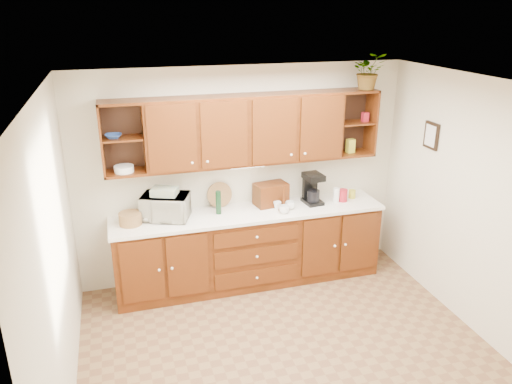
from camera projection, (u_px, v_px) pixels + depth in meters
floor at (289, 353)px, 4.93m from camera, size 4.00×4.00×0.00m
ceiling at (296, 88)px, 4.02m from camera, size 4.00×4.00×0.00m
back_wall at (243, 174)px, 6.05m from camera, size 4.00×0.00×4.00m
left_wall at (55, 264)px, 3.95m from camera, size 0.00×3.50×3.50m
right_wall at (480, 210)px, 4.99m from camera, size 0.00×3.50×3.50m
base_cabinets at (250, 248)px, 6.07m from camera, size 3.20×0.60×0.90m
countertop at (250, 213)px, 5.90m from camera, size 3.24×0.64×0.04m
upper_cabinets at (247, 130)px, 5.70m from camera, size 3.20×0.33×0.80m
undercabinet_light at (247, 166)px, 5.79m from camera, size 0.40×0.05×0.02m
framed_picture at (431, 136)px, 5.61m from camera, size 0.03×0.24×0.30m
wicker_basket at (130, 219)px, 5.52m from camera, size 0.31×0.31×0.14m
microwave at (166, 207)px, 5.65m from camera, size 0.61×0.51×0.29m
towel_stack at (165, 192)px, 5.58m from camera, size 0.34×0.30×0.08m
wine_bottle at (218, 203)px, 5.78m from camera, size 0.07×0.07×0.28m
woven_tray at (220, 206)px, 6.03m from camera, size 0.32×0.12×0.31m
bread_box at (271, 194)px, 6.05m from camera, size 0.42×0.30×0.27m
mug_tree at (284, 206)px, 5.90m from camera, size 0.29×0.29×0.33m
canister_red at (343, 195)px, 6.17m from camera, size 0.13×0.13×0.15m
canister_white at (336, 195)px, 6.14m from camera, size 0.08×0.08×0.18m
canister_yellow at (352, 194)px, 6.29m from camera, size 0.10×0.10×0.11m
coffee_maker at (312, 189)px, 6.10m from camera, size 0.23×0.28×0.38m
bowl_stack at (113, 136)px, 5.29m from camera, size 0.19×0.19×0.04m
plate_stack at (124, 169)px, 5.42m from camera, size 0.26×0.26×0.07m
pantry_box_yellow at (350, 146)px, 6.12m from camera, size 0.11×0.09×0.17m
pantry_box_red at (365, 117)px, 6.04m from camera, size 0.08×0.07×0.11m
potted_plant at (369, 71)px, 5.82m from camera, size 0.45×0.42×0.43m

